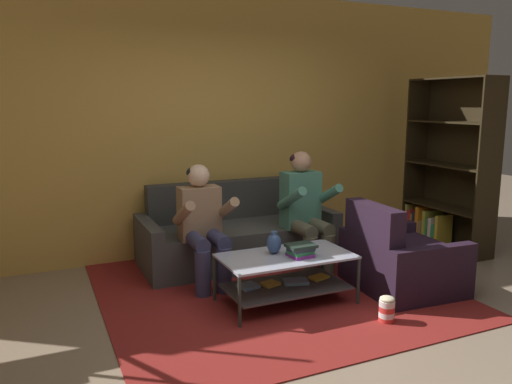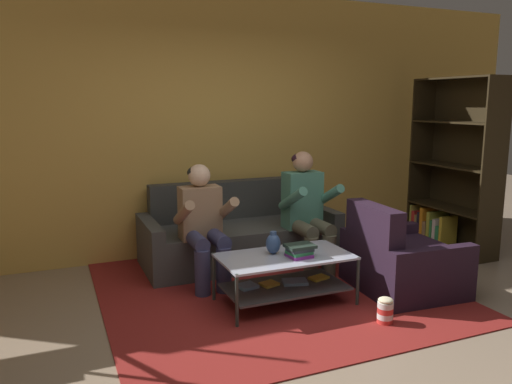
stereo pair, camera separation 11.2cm
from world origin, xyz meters
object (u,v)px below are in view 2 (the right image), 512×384
bookshelf (451,185)px  person_seated_left (204,221)px  coffee_table (285,272)px  vase (273,243)px  armchair (400,262)px  book_stack (300,250)px  popcorn_tub (385,311)px  couch (239,236)px  person_seated_right (307,207)px

bookshelf → person_seated_left: bearing=-178.8°
coffee_table → bookshelf: bookshelf is taller
person_seated_left → bookshelf: bearing=1.2°
vase → person_seated_left: bearing=124.4°
armchair → person_seated_left: bearing=152.4°
person_seated_left → book_stack: (0.59, -0.79, -0.14)m
person_seated_left → coffee_table: (0.50, -0.70, -0.34)m
book_stack → popcorn_tub: (0.45, -0.58, -0.38)m
vase → armchair: armchair is taller
vase → book_stack: 0.24m
coffee_table → armchair: armchair is taller
bookshelf → armchair: bearing=-147.5°
book_stack → popcorn_tub: 0.83m
vase → armchair: size_ratio=0.20×
coffee_table → vase: vase is taller
couch → bookshelf: bookshelf is taller
couch → book_stack: couch is taller
coffee_table → book_stack: bearing=-42.5°
person_seated_right → popcorn_tub: (-0.05, -1.38, -0.55)m
armchair → popcorn_tub: (-0.56, -0.53, -0.16)m
person_seated_left → couch: bearing=44.0°
couch → armchair: couch is taller
popcorn_tub → person_seated_left: bearing=127.3°
vase → book_stack: (0.17, -0.17, -0.04)m
person_seated_right → coffee_table: (-0.59, -0.71, -0.38)m
person_seated_left → popcorn_tub: size_ratio=5.27×
coffee_table → person_seated_left: bearing=125.3°
bookshelf → armchair: (-1.42, -0.90, -0.48)m
bookshelf → vase: bearing=-165.2°
couch → popcorn_tub: bearing=-75.3°
couch → person_seated_right: bearing=-43.6°
book_stack → bookshelf: size_ratio=0.12×
vase → bookshelf: bookshelf is taller
popcorn_tub → vase: bearing=129.5°
couch → person_seated_left: (-0.55, -0.53, 0.34)m
bookshelf → couch: bearing=169.4°
person_seated_left → person_seated_right: person_seated_right is taller
person_seated_left → book_stack: size_ratio=4.71×
coffee_table → bookshelf: bearing=16.9°
couch → popcorn_tub: 1.97m
bookshelf → person_seated_right: bearing=-178.3°
person_seated_left → bookshelf: (3.02, 0.06, 0.13)m
couch → bookshelf: bearing=-10.6°
couch → book_stack: size_ratio=8.51×
person_seated_left → bookshelf: 3.02m
couch → person_seated_right: (0.55, -0.52, 0.38)m
book_stack → armchair: 1.03m
couch → coffee_table: size_ratio=1.84×
person_seated_right → bookshelf: (1.93, 0.06, 0.09)m
vase → popcorn_tub: bearing=-50.5°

